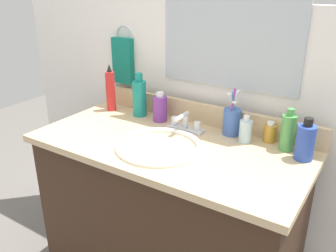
# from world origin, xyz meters

# --- Properties ---
(vanity_cabinet) EXTENTS (1.04, 0.49, 0.76)m
(vanity_cabinet) POSITION_xyz_m (0.00, 0.00, 0.38)
(vanity_cabinet) COLOR #382316
(vanity_cabinet) RESTS_ON ground_plane
(countertop) EXTENTS (1.08, 0.53, 0.03)m
(countertop) POSITION_xyz_m (0.00, 0.00, 0.78)
(countertop) COLOR #D1B284
(countertop) RESTS_ON vanity_cabinet
(backsplash) EXTENTS (1.08, 0.02, 0.09)m
(backsplash) POSITION_xyz_m (0.00, 0.25, 0.84)
(backsplash) COLOR #D1B284
(backsplash) RESTS_ON countertop
(back_wall) EXTENTS (2.18, 0.04, 1.30)m
(back_wall) POSITION_xyz_m (0.00, 0.31, 0.65)
(back_wall) COLOR white
(back_wall) RESTS_ON ground_plane
(mirror_panel) EXTENTS (0.60, 0.01, 0.56)m
(mirror_panel) POSITION_xyz_m (0.10, 0.29, 1.24)
(mirror_panel) COLOR #B2BCC6
(towel_ring) EXTENTS (0.10, 0.01, 0.10)m
(towel_ring) POSITION_xyz_m (-0.44, 0.29, 1.13)
(towel_ring) COLOR silver
(hand_towel) EXTENTS (0.11, 0.04, 0.22)m
(hand_towel) POSITION_xyz_m (-0.44, 0.27, 1.01)
(hand_towel) COLOR #147260
(sink_basin) EXTENTS (0.33, 0.33, 0.11)m
(sink_basin) POSITION_xyz_m (-0.01, -0.06, 0.76)
(sink_basin) COLOR white
(sink_basin) RESTS_ON countertop
(faucet) EXTENTS (0.16, 0.10, 0.08)m
(faucet) POSITION_xyz_m (-0.01, 0.14, 0.82)
(faucet) COLOR silver
(faucet) RESTS_ON countertop
(bottle_gel_clear) EXTENTS (0.05, 0.05, 0.11)m
(bottle_gel_clear) POSITION_xyz_m (0.25, 0.17, 0.84)
(bottle_gel_clear) COLOR silver
(bottle_gel_clear) RESTS_ON countertop
(bottle_toner_green) EXTENTS (0.05, 0.05, 0.16)m
(bottle_toner_green) POSITION_xyz_m (0.40, 0.19, 0.86)
(bottle_toner_green) COLOR #4C9E4C
(bottle_toner_green) RESTS_ON countertop
(bottle_spray_red) EXTENTS (0.04, 0.04, 0.23)m
(bottle_spray_red) POSITION_xyz_m (-0.43, 0.16, 0.89)
(bottle_spray_red) COLOR red
(bottle_spray_red) RESTS_ON countertop
(bottle_oil_amber) EXTENTS (0.05, 0.05, 0.08)m
(bottle_oil_amber) POSITION_xyz_m (0.32, 0.22, 0.83)
(bottle_oil_amber) COLOR gold
(bottle_oil_amber) RESTS_ON countertop
(bottle_mouthwash_teal) EXTENTS (0.06, 0.06, 0.20)m
(bottle_mouthwash_teal) POSITION_xyz_m (-0.28, 0.18, 0.88)
(bottle_mouthwash_teal) COLOR teal
(bottle_mouthwash_teal) RESTS_ON countertop
(bottle_shampoo_blue) EXTENTS (0.06, 0.06, 0.16)m
(bottle_shampoo_blue) POSITION_xyz_m (0.47, 0.14, 0.86)
(bottle_shampoo_blue) COLOR #2D4CB2
(bottle_shampoo_blue) RESTS_ON countertop
(bottle_cream_purple) EXTENTS (0.06, 0.06, 0.13)m
(bottle_cream_purple) POSITION_xyz_m (-0.16, 0.18, 0.85)
(bottle_cream_purple) COLOR #7A3899
(bottle_cream_purple) RESTS_ON countertop
(cup_blue_plastic) EXTENTS (0.07, 0.10, 0.19)m
(cup_blue_plastic) POSITION_xyz_m (0.17, 0.21, 0.85)
(cup_blue_plastic) COLOR #3F66B7
(cup_blue_plastic) RESTS_ON countertop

